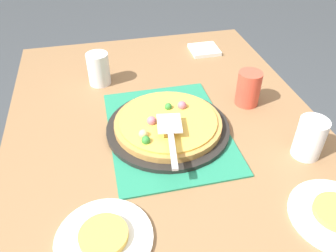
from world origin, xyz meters
TOP-DOWN VIEW (x-y plane):
  - dining_table at (0.00, 0.00)m, footprint 1.40×1.00m
  - placemat at (0.00, 0.00)m, footprint 0.48×0.36m
  - pizza_pan at (0.00, 0.00)m, footprint 0.38×0.38m
  - pizza at (0.00, -0.00)m, footprint 0.33×0.33m
  - plate_near_left at (0.40, 0.32)m, footprint 0.22×0.22m
  - plate_far_right at (0.34, -0.22)m, footprint 0.22×0.22m
  - served_slice_right at (0.34, -0.22)m, footprint 0.11×0.11m
  - cup_near at (0.19, 0.36)m, footprint 0.08×0.08m
  - cup_far at (-0.09, 0.30)m, footprint 0.08×0.08m
  - cup_corner at (-0.34, -0.18)m, footprint 0.08×0.08m
  - pizza_server at (0.10, -0.01)m, footprint 0.23×0.08m
  - napkin_stack at (-0.50, 0.28)m, footprint 0.12×0.12m

SIDE VIEW (x-z plane):
  - dining_table at x=0.00m, z-range 0.27..1.02m
  - placemat at x=0.00m, z-range 0.75..0.76m
  - plate_near_left at x=0.40m, z-range 0.75..0.76m
  - plate_far_right at x=0.34m, z-range 0.75..0.76m
  - napkin_stack at x=-0.50m, z-range 0.75..0.77m
  - pizza_pan at x=0.00m, z-range 0.76..0.77m
  - served_slice_right at x=0.34m, z-range 0.76..0.78m
  - pizza at x=0.00m, z-range 0.76..0.81m
  - cup_near at x=0.19m, z-range 0.75..0.87m
  - cup_far at x=-0.09m, z-range 0.75..0.87m
  - cup_corner at x=-0.34m, z-range 0.75..0.87m
  - pizza_server at x=0.10m, z-range 0.82..0.82m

